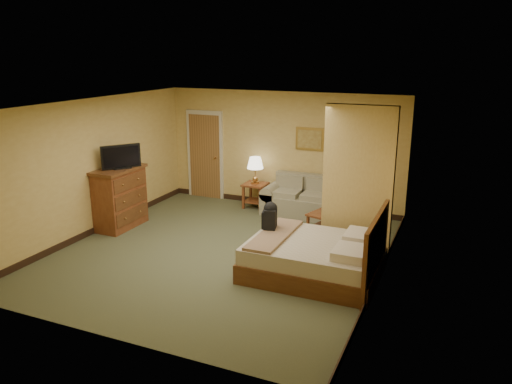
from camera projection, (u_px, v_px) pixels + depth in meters
The scene contains 17 objects.
floor at pixel (222, 252), 8.86m from camera, with size 6.00×6.00×0.00m, color #4D5235.
ceiling at pixel (219, 105), 8.15m from camera, with size 6.00×6.00×0.00m, color white.
back_wall at pixel (282, 150), 11.15m from camera, with size 5.50×0.02×2.60m, color tan.
left_wall at pixel (93, 167), 9.55m from camera, with size 0.02×6.00×2.60m, color tan.
right_wall at pixel (385, 200), 7.46m from camera, with size 0.02×6.00×2.60m, color tan.
partition at pixel (358, 181), 8.50m from camera, with size 1.20×0.15×2.60m, color tan.
door at pixel (205, 155), 11.94m from camera, with size 0.94×0.16×2.10m.
baseboard at pixel (281, 203), 11.48m from camera, with size 5.50×0.02×0.12m, color black.
loveseat at pixel (302, 202), 10.81m from camera, with size 1.70×0.79×0.86m.
side_table at pixel (255, 192), 11.29m from camera, with size 0.51×0.51×0.56m.
table_lamp at pixel (255, 164), 11.11m from camera, with size 0.37×0.37×0.61m.
coffee_table at pixel (328, 219), 9.68m from camera, with size 0.79×0.79×0.41m.
wall_picture at pixel (310, 139), 10.80m from camera, with size 0.64×0.04×0.50m.
dresser at pixel (120, 198), 9.96m from camera, with size 0.60×1.15×1.23m.
tv at pixel (121, 157), 9.70m from camera, with size 0.50×0.65×0.47m.
bed at pixel (318, 257), 7.87m from camera, with size 2.05×1.74×1.13m.
backpack at pixel (270, 216), 8.26m from camera, with size 0.25×0.33×0.50m.
Camera 1 is at (3.80, -7.32, 3.46)m, focal length 35.00 mm.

